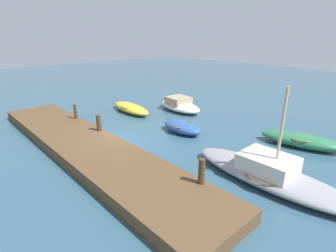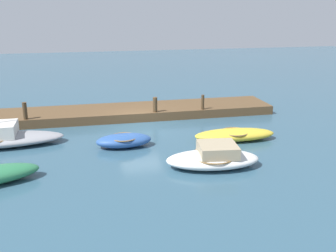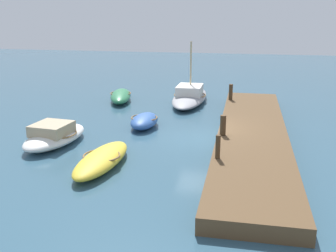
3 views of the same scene
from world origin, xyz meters
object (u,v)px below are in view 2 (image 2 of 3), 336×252
(dinghy_blue, at_px, (124,140))
(rowboat_yellow, at_px, (235,135))
(motorboat_white, at_px, (214,157))
(mooring_post_mid_east, at_px, (25,111))
(mooring_post_west, at_px, (203,102))
(mooring_post_mid_west, at_px, (155,105))

(dinghy_blue, distance_m, rowboat_yellow, 6.05)
(motorboat_white, xyz_separation_m, mooring_post_mid_east, (9.12, -7.96, 0.64))
(mooring_post_west, relative_size, mooring_post_mid_west, 1.00)
(mooring_post_mid_west, relative_size, mooring_post_mid_east, 0.93)
(mooring_post_mid_east, bearing_deg, motorboat_white, 138.88)
(dinghy_blue, height_order, mooring_post_mid_west, mooring_post_mid_west)
(mooring_post_mid_east, bearing_deg, dinghy_blue, 140.41)
(mooring_post_mid_west, bearing_deg, rowboat_yellow, 127.01)
(rowboat_yellow, height_order, mooring_post_mid_east, mooring_post_mid_east)
(motorboat_white, bearing_deg, mooring_post_mid_west, -74.74)
(mooring_post_mid_east, bearing_deg, rowboat_yellow, 157.59)
(dinghy_blue, xyz_separation_m, rowboat_yellow, (-6.05, 0.26, -0.03))
(motorboat_white, relative_size, mooring_post_mid_west, 4.68)
(mooring_post_west, bearing_deg, motorboat_white, 76.38)
(rowboat_yellow, bearing_deg, mooring_post_mid_west, -49.76)
(motorboat_white, distance_m, mooring_post_mid_east, 12.13)
(dinghy_blue, bearing_deg, motorboat_white, 135.64)
(rowboat_yellow, xyz_separation_m, mooring_post_mid_east, (11.44, -4.72, 0.76))
(motorboat_white, bearing_deg, mooring_post_mid_east, -34.68)
(dinghy_blue, height_order, rowboat_yellow, dinghy_blue)
(dinghy_blue, distance_m, mooring_post_mid_west, 5.16)
(mooring_post_west, height_order, mooring_post_mid_west, mooring_post_west)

